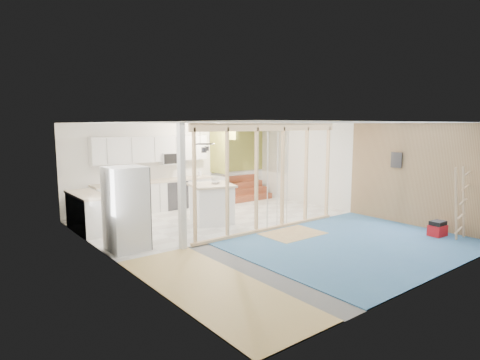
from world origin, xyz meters
TOP-DOWN VIEW (x-y plane):
  - room at (0.00, 0.00)m, footprint 7.01×8.01m
  - floor_overlays at (0.07, 0.06)m, footprint 7.00×8.00m
  - stud_frame at (-0.22, -0.00)m, footprint 4.66×0.14m
  - base_cabinets at (-1.61, 3.36)m, footprint 4.45×2.24m
  - upper_cabinets at (-0.84, 3.82)m, footprint 3.60×0.41m
  - green_partition at (2.04, 3.66)m, footprint 2.25×1.51m
  - pot_rack at (-0.31, 1.89)m, footprint 0.52×0.52m
  - sheathing_panel at (3.48, -2.00)m, footprint 0.02×4.00m
  - electrical_panel at (3.43, -1.40)m, footprint 0.04×0.30m
  - ceiling_light at (1.40, 3.00)m, footprint 0.32×0.32m
  - fridge at (-3.02, 0.63)m, footprint 0.78×0.75m
  - island at (-0.39, 1.48)m, footprint 1.30×1.30m
  - bowl at (-0.27, 1.46)m, footprint 0.30×0.30m
  - soap_bottle_a at (-2.12, 3.79)m, footprint 0.14×0.14m
  - soap_bottle_b at (0.70, 3.78)m, footprint 0.12×0.12m
  - toolbox at (3.00, -2.77)m, footprint 0.41×0.32m
  - ladder at (3.07, -3.20)m, footprint 0.88×0.06m

SIDE VIEW (x-z plane):
  - floor_overlays at x=0.07m, z-range 0.00..0.02m
  - toolbox at x=3.00m, z-range -0.01..0.36m
  - base_cabinets at x=-1.61m, z-range 0.00..0.93m
  - island at x=-0.39m, z-range 0.00..1.03m
  - ladder at x=3.07m, z-range 0.02..1.66m
  - fridge at x=-3.02m, z-range 0.00..1.73m
  - green_partition at x=2.04m, z-range -0.36..2.24m
  - soap_bottle_b at x=0.70m, z-range 0.93..1.14m
  - bowl at x=-0.27m, z-range 1.03..1.09m
  - soap_bottle_a at x=-2.12m, z-range 0.93..1.20m
  - sheathing_panel at x=3.48m, z-range 0.00..2.60m
  - room at x=0.00m, z-range 0.00..2.61m
  - stud_frame at x=-0.22m, z-range 0.28..2.88m
  - electrical_panel at x=3.43m, z-range 1.45..1.85m
  - upper_cabinets at x=-0.84m, z-range 1.39..2.25m
  - pot_rack at x=-0.31m, z-range 1.64..2.36m
  - ceiling_light at x=1.40m, z-range 2.50..2.58m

